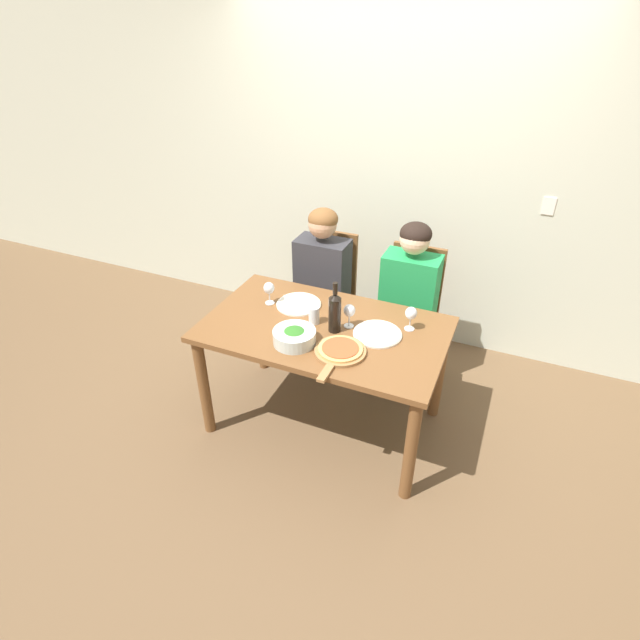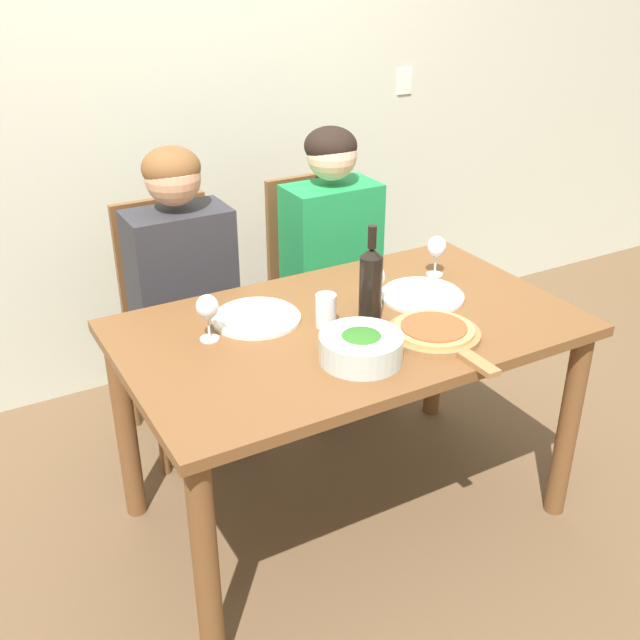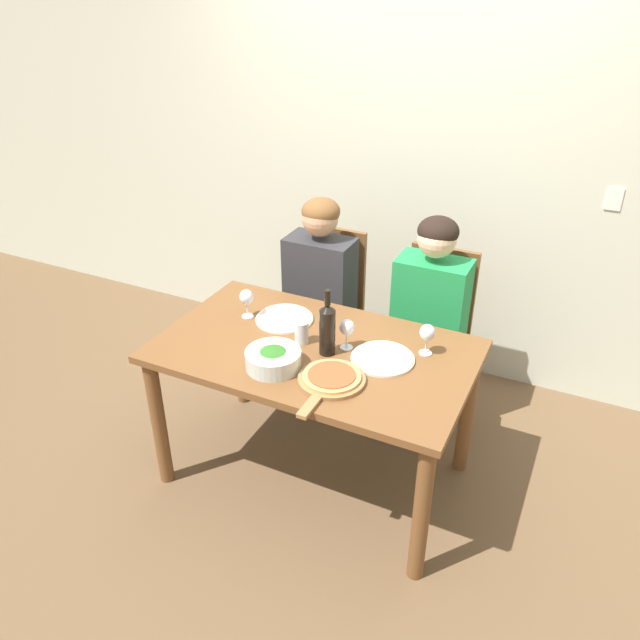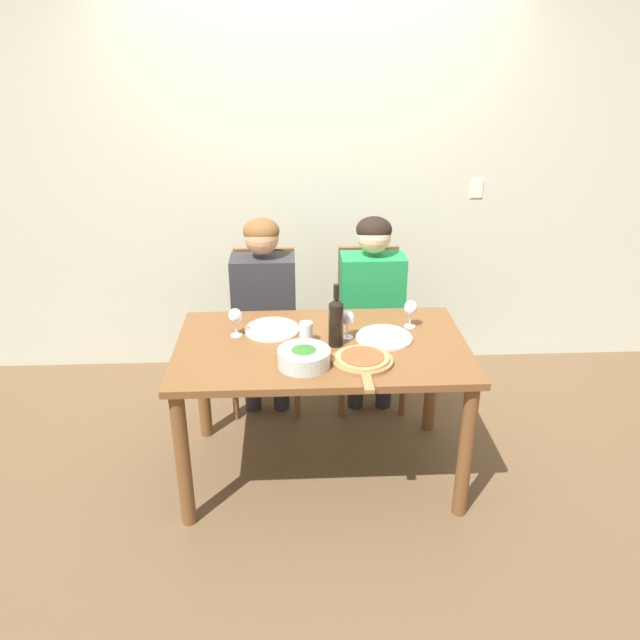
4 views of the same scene
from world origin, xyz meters
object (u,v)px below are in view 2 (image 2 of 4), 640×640
Objects in this scene: chair_left at (178,317)px; wine_glass_left at (207,309)px; chair_right at (319,284)px; wine_glass_right at (436,248)px; person_woman at (183,277)px; wine_glass_centre at (374,278)px; broccoli_bowl at (361,347)px; water_tumbler at (326,311)px; person_man at (333,246)px; dinner_plate_right at (422,295)px; wine_bottle at (371,283)px; pizza_on_board at (435,333)px; dinner_plate_left at (256,317)px.

wine_glass_left is (-0.12, -0.69, 0.36)m from chair_left.
chair_right is 6.49× the size of wine_glass_right.
wine_glass_right is at bearing -32.81° from person_woman.
person_woman is 8.10× the size of wine_glass_left.
wine_glass_centre is (-0.34, -0.11, 0.00)m from wine_glass_right.
broccoli_bowl is at bearing -76.42° from person_woman.
wine_glass_centre reaches higher than water_tumbler.
person_man is at bearing 64.25° from broccoli_bowl.
wine_glass_left is at bearing 135.42° from broccoli_bowl.
chair_right is at bearing 88.32° from dinner_plate_right.
person_man is 3.82× the size of wine_bottle.
dinner_plate_left is at bearing 138.69° from pizza_on_board.
chair_right is (0.65, 0.00, 0.00)m from chair_left.
person_man is 1.00m from broccoli_bowl.
broccoli_bowl is at bearing -67.94° from dinner_plate_left.
wine_glass_right is at bearing -75.22° from person_man.
wine_glass_right reaches higher than broccoli_bowl.
water_tumbler is at bearing -15.34° from wine_glass_left.
broccoli_bowl is 0.70m from wine_glass_right.
chair_left reaches higher than wine_glass_left.
person_woman is 0.90m from dinner_plate_right.
water_tumbler is (-0.55, -0.16, -0.05)m from wine_glass_right.
chair_left reaches higher than wine_glass_right.
chair_right is 0.80× the size of person_woman.
broccoli_bowl is at bearing -145.22° from wine_glass_right.
chair_right is 0.70m from person_woman.
pizza_on_board is (-0.14, -0.25, 0.01)m from dinner_plate_right.
chair_right is 1.09m from wine_glass_left.
person_man is 8.10× the size of wine_glass_right.
pizza_on_board is 0.35m from water_tumbler.
wine_glass_right is 1.00× the size of wine_glass_centre.
wine_glass_centre is (0.57, -0.05, 0.00)m from wine_glass_left.
wine_glass_left is at bearing 164.66° from water_tumbler.
wine_bottle is (-0.27, -0.81, 0.38)m from chair_right.
chair_right is 8.89× the size of water_tumbler.
wine_bottle is 2.91× the size of water_tumbler.
wine_bottle is 0.45m from wine_glass_right.
water_tumbler is (0.02, 0.24, 0.01)m from broccoli_bowl.
water_tumbler is (-0.15, 0.03, -0.08)m from wine_bottle.
broccoli_bowl is (0.22, -0.90, 0.07)m from person_woman.
wine_glass_left is (-0.34, 0.33, 0.06)m from broccoli_bowl.
dinner_plate_right is (-0.02, -0.76, 0.26)m from chair_right.
dinner_plate_left is at bearing 15.73° from wine_glass_left.
wine_glass_left is (-0.12, -0.57, 0.14)m from person_woman.
person_woman is 4.96× the size of broccoli_bowl.
dinner_plate_left is at bearing 167.69° from dinner_plate_right.
person_man is at bearing 41.22° from dinner_plate_left.
pizza_on_board is 0.70m from wine_glass_left.
wine_glass_centre is at bearing 173.83° from dinner_plate_right.
wine_glass_left is at bearing -164.27° from dinner_plate_left.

